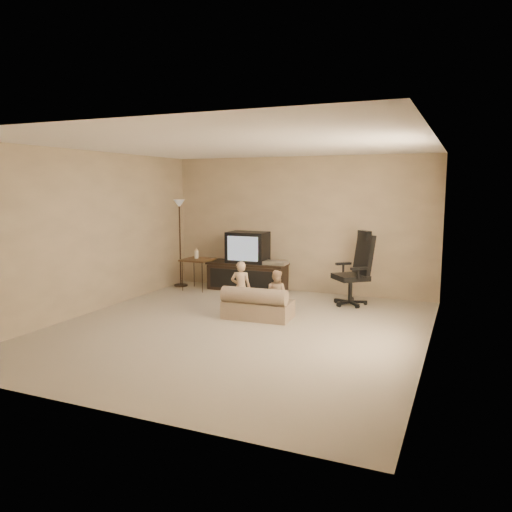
% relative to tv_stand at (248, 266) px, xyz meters
% --- Properties ---
extents(floor, '(5.50, 5.50, 0.00)m').
position_rel_tv_stand_xyz_m(floor, '(0.93, -2.49, -0.46)').
color(floor, '#B7AA92').
rests_on(floor, ground).
extents(room_shell, '(5.50, 5.50, 5.50)m').
position_rel_tv_stand_xyz_m(room_shell, '(0.93, -2.49, 1.06)').
color(room_shell, white).
rests_on(room_shell, floor).
extents(tv_stand, '(1.56, 0.61, 1.11)m').
position_rel_tv_stand_xyz_m(tv_stand, '(0.00, 0.00, 0.00)').
color(tv_stand, black).
rests_on(tv_stand, floor).
extents(office_chair, '(0.80, 0.80, 1.24)m').
position_rel_tv_stand_xyz_m(office_chair, '(2.12, -0.42, -0.02)').
color(office_chair, black).
rests_on(office_chair, floor).
extents(side_table, '(0.54, 0.54, 0.80)m').
position_rel_tv_stand_xyz_m(side_table, '(-0.89, -0.36, 0.11)').
color(side_table, brown).
rests_on(side_table, floor).
extents(floor_lamp, '(0.27, 0.27, 1.70)m').
position_rel_tv_stand_xyz_m(floor_lamp, '(-1.37, -0.20, 0.78)').
color(floor_lamp, black).
rests_on(floor_lamp, floor).
extents(child_sofa, '(1.03, 0.62, 0.49)m').
position_rel_tv_stand_xyz_m(child_sofa, '(0.98, -1.87, -0.26)').
color(child_sofa, gray).
rests_on(child_sofa, floor).
extents(toddler_left, '(0.36, 0.30, 0.84)m').
position_rel_tv_stand_xyz_m(toddler_left, '(0.67, -1.78, -0.04)').
color(toddler_left, tan).
rests_on(toddler_left, floor).
extents(toddler_right, '(0.36, 0.22, 0.73)m').
position_rel_tv_stand_xyz_m(toddler_right, '(1.22, -1.72, -0.10)').
color(toddler_right, tan).
rests_on(toddler_right, floor).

